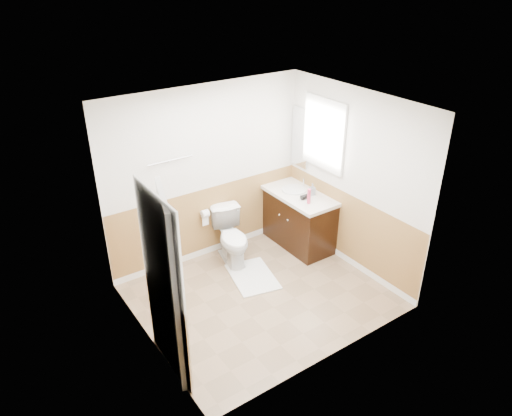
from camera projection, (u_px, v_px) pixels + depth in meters
floor at (261, 296)px, 6.24m from camera, size 3.00×3.00×0.00m
ceiling at (262, 107)px, 5.08m from camera, size 3.00×3.00×0.00m
wall_back at (207, 174)px, 6.60m from camera, size 3.00×0.00×3.00m
wall_front at (337, 262)px, 4.71m from camera, size 3.00×0.00×3.00m
wall_left at (141, 250)px, 4.90m from camera, size 0.00×3.00×3.00m
wall_right at (353, 181)px, 6.41m from camera, size 0.00×3.00×3.00m
wainscot_back at (210, 222)px, 6.94m from camera, size 3.00×0.00×3.00m
wainscot_front at (331, 320)px, 5.06m from camera, size 3.00×0.00×3.00m
wainscot_left at (150, 307)px, 5.26m from camera, size 0.00×2.60×2.60m
wainscot_right at (347, 230)px, 6.75m from camera, size 0.00×2.60×2.60m
toilet at (232, 237)px, 6.79m from camera, size 0.59×0.83×0.77m
bath_mat at (253, 277)px, 6.59m from camera, size 0.72×0.90×0.02m
vanity_cabinet at (299, 221)px, 7.19m from camera, size 0.55×1.10×0.80m
vanity_knob_left at (288, 220)px, 6.89m from camera, size 0.03×0.03×0.03m
vanity_knob_right at (279, 215)px, 7.04m from camera, size 0.03×0.03×0.03m
countertop at (300, 196)px, 6.99m from camera, size 0.60×1.15×0.05m
sink_basin at (294, 190)px, 7.08m from camera, size 0.36×0.36×0.02m
faucet at (304, 183)px, 7.15m from camera, size 0.02×0.02×0.14m
lotion_bottle at (309, 196)px, 6.66m from camera, size 0.05×0.05×0.22m
soap_dispenser at (312, 189)px, 6.92m from camera, size 0.09×0.09×0.17m
hair_dryer_body at (305, 197)px, 6.82m from camera, size 0.14×0.07×0.07m
hair_dryer_handle at (301, 198)px, 6.85m from camera, size 0.03×0.03×0.07m
mirror_panel at (300, 138)px, 7.06m from camera, size 0.02×0.35×0.90m
window_frame at (324, 134)px, 6.59m from camera, size 0.04×0.80×1.00m
window_glass at (325, 134)px, 6.60m from camera, size 0.01×0.70×0.90m
door at (171, 287)px, 4.73m from camera, size 0.29×0.78×2.04m
door_frame at (164, 288)px, 4.69m from camera, size 0.02×0.92×2.10m
door_knob at (163, 274)px, 5.03m from camera, size 0.06×0.06×0.06m
towel_bar at (170, 161)px, 6.13m from camera, size 0.62×0.02×0.02m
tp_holder_bar at (205, 214)px, 6.76m from camera, size 0.14×0.02×0.02m
tp_roll at (205, 214)px, 6.76m from camera, size 0.10×0.11×0.11m
tp_sheet at (205, 220)px, 6.81m from camera, size 0.10×0.01×0.16m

